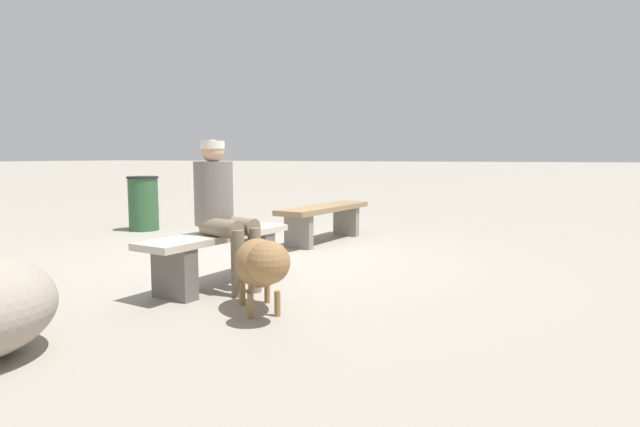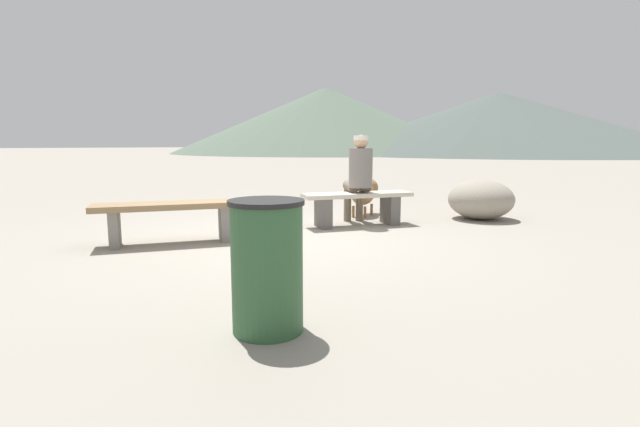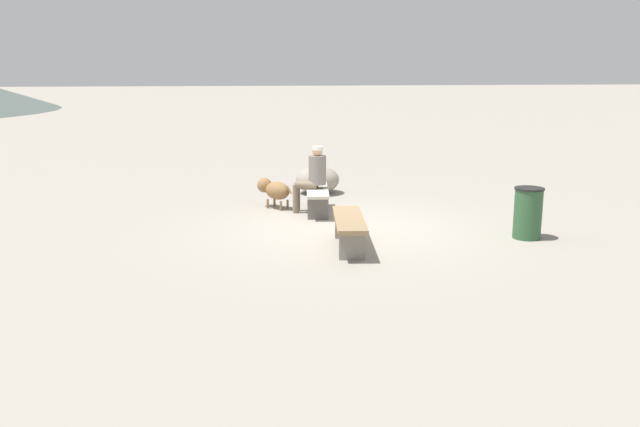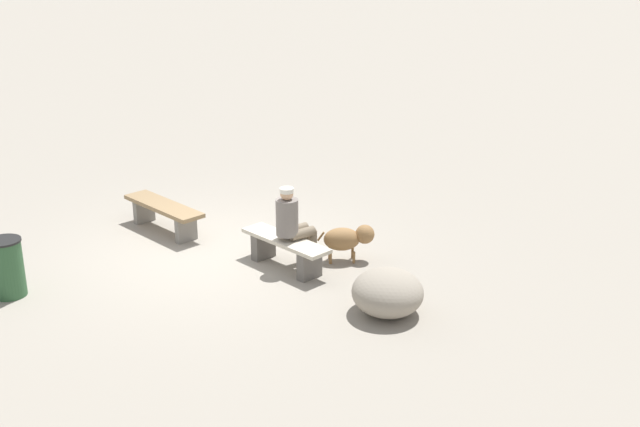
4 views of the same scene
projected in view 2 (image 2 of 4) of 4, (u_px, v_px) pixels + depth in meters
name	position (u px, v px, depth m)	size (l,w,h in m)	color
ground	(278.00, 240.00, 5.88)	(210.00, 210.00, 0.06)	gray
bench_left	(171.00, 213.00, 5.49)	(1.75, 0.67, 0.48)	gray
bench_right	(357.00, 204.00, 6.66)	(1.59, 0.61, 0.47)	#605B56
seated_person	(359.00, 173.00, 6.70)	(0.44, 0.63, 1.27)	slate
dog	(365.00, 192.00, 7.58)	(0.73, 0.69, 0.57)	olive
trash_bin	(267.00, 266.00, 2.92)	(0.47, 0.47, 0.82)	#2D5633
boulder	(481.00, 199.00, 7.24)	(0.94, 0.98, 0.60)	gray
distant_peak_0	(325.00, 120.00, 51.76)	(32.90, 32.90, 7.00)	#566656
distant_peak_1	(497.00, 123.00, 48.59)	(37.11, 37.11, 6.22)	#4C5651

